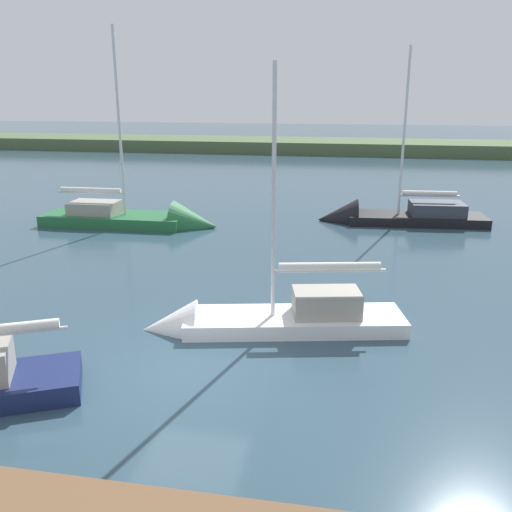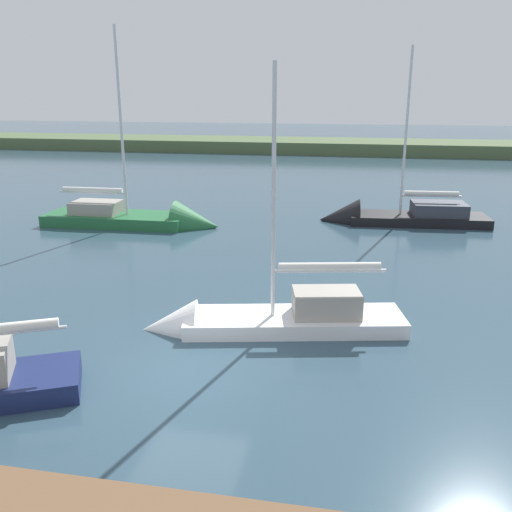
% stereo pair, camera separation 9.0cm
% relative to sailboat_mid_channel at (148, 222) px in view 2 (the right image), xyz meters
% --- Properties ---
extents(ground_plane, '(200.00, 200.00, 0.00)m').
position_rel_sailboat_mid_channel_xyz_m(ground_plane, '(-6.17, 13.30, -0.18)').
color(ground_plane, '#2D4756').
extents(far_shoreline, '(180.00, 8.00, 2.40)m').
position_rel_sailboat_mid_channel_xyz_m(far_shoreline, '(-6.17, -35.28, -0.18)').
color(far_shoreline, '#4C603D').
rests_on(far_shoreline, ground_plane).
extents(sailboat_mid_channel, '(8.43, 2.49, 10.01)m').
position_rel_sailboat_mid_channel_xyz_m(sailboat_mid_channel, '(0.00, 0.00, 0.00)').
color(sailboat_mid_channel, '#236638').
rests_on(sailboat_mid_channel, ground_plane).
extents(sailboat_far_right, '(8.11, 2.69, 9.13)m').
position_rel_sailboat_mid_channel_xyz_m(sailboat_far_right, '(-11.33, -2.78, 0.00)').
color(sailboat_far_right, black).
rests_on(sailboat_far_right, ground_plane).
extents(sailboat_inner_slip, '(7.20, 3.05, 7.66)m').
position_rel_sailboat_mid_channel_xyz_m(sailboat_inner_slip, '(-7.41, 10.69, -0.06)').
color(sailboat_inner_slip, white).
rests_on(sailboat_inner_slip, ground_plane).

